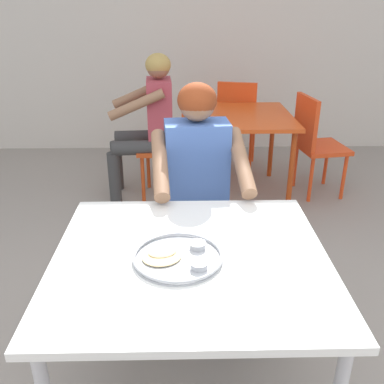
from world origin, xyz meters
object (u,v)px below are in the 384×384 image
table_foreground (191,271)px  table_background_red (242,124)px  patron_background (149,115)px  chair_red_far (237,119)px  diner_foreground (199,180)px  thali_tray (178,256)px  chair_foreground (195,199)px  chair_red_right (314,139)px  chair_red_left (172,143)px

table_foreground → table_background_red: bearing=77.5°
table_foreground → patron_background: bearing=98.2°
table_foreground → chair_red_far: size_ratio=1.15×
table_foreground → diner_foreground: bearing=85.5°
thali_tray → chair_foreground: bearing=84.7°
chair_red_right → patron_background: (-1.42, 0.00, 0.22)m
chair_red_far → chair_red_left: bearing=-133.8°
chair_red_left → chair_red_right: chair_red_right is taller
table_foreground → thali_tray: bearing=-155.2°
diner_foreground → patron_background: bearing=104.4°
chair_red_right → chair_red_left: bearing=-178.8°
chair_foreground → chair_red_far: 1.89m
patron_background → table_foreground: bearing=-81.8°
thali_tray → chair_red_far: bearing=78.7°
chair_foreground → chair_red_right: chair_foreground is taller
thali_tray → chair_foreground: 1.00m
table_foreground → patron_background: (-0.31, 2.16, 0.07)m
chair_red_far → patron_background: size_ratio=0.73×
chair_red_left → chair_red_far: size_ratio=0.93×
chair_red_left → chair_red_right: bearing=1.2°
thali_tray → patron_background: bearing=96.8°
chair_red_left → chair_foreground: bearing=-82.2°
chair_red_left → patron_background: size_ratio=0.68×
chair_foreground → patron_background: bearing=106.3°
diner_foreground → patron_background: diner_foreground is taller
table_foreground → chair_red_right: chair_red_right is taller
table_background_red → chair_red_left: (-0.60, -0.04, -0.15)m
table_foreground → patron_background: patron_background is taller
chair_red_right → thali_tray: bearing=-118.0°
chair_foreground → thali_tray: bearing=-95.3°
table_foreground → chair_red_right: 2.43m
table_foreground → chair_foreground: chair_foreground is taller
chair_red_right → chair_red_far: chair_red_far is taller
table_foreground → chair_red_left: bearing=93.2°
thali_tray → chair_red_far: 2.87m
chair_red_left → patron_background: patron_background is taller
chair_red_right → chair_red_far: size_ratio=0.98×
diner_foreground → chair_red_right: 1.78m
table_background_red → chair_red_right: 0.64m
chair_foreground → chair_red_left: size_ratio=1.07×
chair_red_left → table_foreground: bearing=-86.8°
chair_foreground → table_background_red: chair_foreground is taller
table_foreground → thali_tray: (-0.05, -0.02, 0.08)m
diner_foreground → chair_red_far: 2.11m
table_foreground → chair_foreground: (0.04, 0.95, -0.15)m
thali_tray → table_foreground: bearing=24.8°
table_foreground → chair_red_far: chair_red_far is taller
diner_foreground → chair_red_far: (0.46, 2.05, -0.21)m
chair_red_right → chair_red_far: bearing=133.2°
chair_red_left → chair_red_right: size_ratio=0.95×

